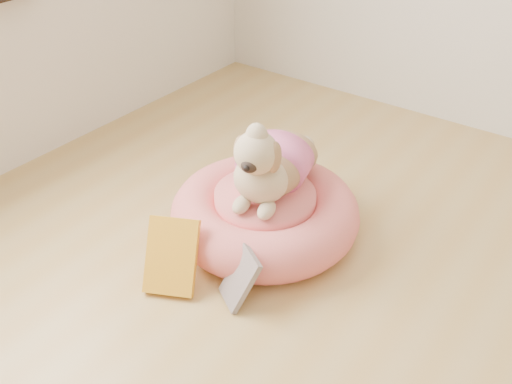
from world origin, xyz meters
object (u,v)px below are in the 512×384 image
Objects in this scene: pet_bed at (265,213)px; book_white at (240,278)px; dog at (270,150)px; book_yellow at (172,256)px.

book_white is at bearing -67.09° from pet_bed.
dog is at bearing 75.81° from pet_bed.
book_white is (0.13, -0.30, 0.00)m from pet_bed.
book_yellow is at bearing -132.10° from book_white.
book_white is at bearing -83.65° from dog.
book_yellow is at bearing -116.95° from dog.
book_yellow reaches higher than pet_bed.
dog is at bearing 142.42° from book_white.
book_white is (0.21, 0.06, -0.02)m from book_yellow.
pet_bed is 0.37m from book_yellow.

